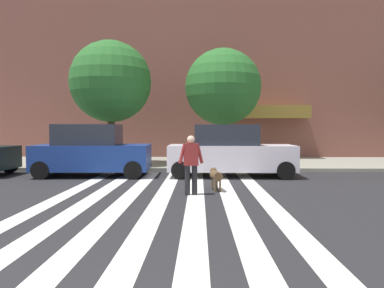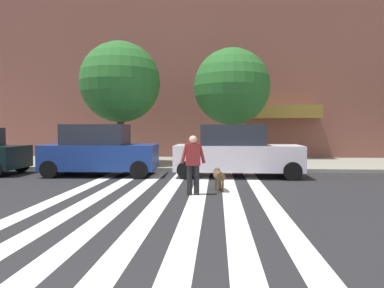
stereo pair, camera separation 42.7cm
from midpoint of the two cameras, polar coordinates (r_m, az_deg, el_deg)
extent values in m
plane|color=#232326|center=(8.99, -12.03, -9.37)|extent=(160.00, 160.00, 0.00)
cube|color=gray|center=(18.42, -5.15, -3.01)|extent=(80.00, 6.00, 0.15)
cube|color=silver|center=(9.59, -23.16, -8.74)|extent=(0.45, 12.71, 0.01)
cube|color=silver|center=(9.26, -18.02, -9.06)|extent=(0.45, 12.71, 0.01)
cube|color=silver|center=(9.01, -12.54, -9.32)|extent=(0.45, 12.71, 0.01)
cube|color=silver|center=(8.84, -6.78, -9.51)|extent=(0.45, 12.71, 0.01)
cube|color=silver|center=(8.77, -0.86, -9.60)|extent=(0.45, 12.71, 0.01)
cube|color=silver|center=(8.78, 5.10, -9.59)|extent=(0.45, 12.71, 0.01)
cube|color=silver|center=(8.89, 10.98, -9.48)|extent=(0.45, 12.71, 0.01)
cube|color=olive|center=(20.97, 11.47, 4.94)|extent=(4.30, 1.60, 0.70)
cylinder|color=black|center=(16.80, -27.42, -2.94)|extent=(0.66, 0.22, 0.66)
cube|color=navy|center=(14.47, -16.12, -2.01)|extent=(4.35, 2.09, 0.96)
cube|color=#232833|center=(14.48, -16.81, 1.43)|extent=(2.40, 1.79, 0.78)
cylinder|color=black|center=(15.04, -9.06, -3.30)|extent=(0.67, 0.24, 0.66)
cylinder|color=black|center=(13.28, -10.17, -4.07)|extent=(0.67, 0.24, 0.66)
cylinder|color=black|center=(15.86, -21.05, -3.13)|extent=(0.67, 0.24, 0.66)
cylinder|color=black|center=(14.21, -23.55, -3.81)|extent=(0.67, 0.24, 0.66)
cube|color=silver|center=(13.86, 5.29, -2.13)|extent=(4.75, 1.90, 0.95)
cube|color=#232833|center=(13.80, 4.52, 1.45)|extent=(2.38, 1.65, 0.78)
cylinder|color=black|center=(14.94, 12.34, -3.36)|extent=(0.66, 0.23, 0.66)
cylinder|color=black|center=(13.31, 13.63, -4.09)|extent=(0.66, 0.23, 0.66)
cylinder|color=black|center=(14.74, -2.25, -3.38)|extent=(0.66, 0.23, 0.66)
cylinder|color=black|center=(13.09, -2.79, -4.13)|extent=(0.66, 0.23, 0.66)
cylinder|color=#4C3823|center=(17.31, -13.28, 1.49)|extent=(0.35, 0.35, 2.81)
sphere|color=#286628|center=(17.44, -13.36, 9.53)|extent=(3.76, 3.76, 3.76)
cylinder|color=#4C3823|center=(17.26, 4.17, 1.29)|extent=(0.35, 0.35, 2.66)
sphere|color=#286628|center=(17.36, 4.19, 8.96)|extent=(3.60, 3.60, 3.60)
cylinder|color=black|center=(10.00, -1.96, -5.73)|extent=(0.17, 0.17, 0.82)
cylinder|color=black|center=(10.02, -0.82, -5.71)|extent=(0.17, 0.17, 0.82)
cube|color=maroon|center=(9.93, -1.40, -1.66)|extent=(0.42, 0.30, 0.60)
cylinder|color=maroon|center=(9.90, -2.77, -1.50)|extent=(0.23, 0.13, 0.57)
cylinder|color=maroon|center=(9.96, -0.03, -1.48)|extent=(0.23, 0.13, 0.57)
sphere|color=beige|center=(9.91, -1.40, 0.70)|extent=(0.25, 0.25, 0.22)
cylinder|color=brown|center=(10.67, 2.67, -5.00)|extent=(0.36, 0.64, 0.26)
sphere|color=brown|center=(11.03, 2.28, -4.22)|extent=(0.23, 0.23, 0.20)
cylinder|color=brown|center=(10.27, 3.12, -5.01)|extent=(0.08, 0.24, 0.16)
cylinder|color=brown|center=(10.90, 2.09, -6.37)|extent=(0.06, 0.06, 0.32)
cylinder|color=brown|center=(10.93, 2.81, -6.35)|extent=(0.06, 0.06, 0.32)
cylinder|color=brown|center=(10.49, 2.52, -6.72)|extent=(0.06, 0.06, 0.32)
cylinder|color=brown|center=(10.52, 3.28, -6.70)|extent=(0.06, 0.06, 0.32)
camera|label=1|loc=(0.21, -91.40, -0.06)|focal=33.88mm
camera|label=2|loc=(0.21, 88.60, 0.06)|focal=33.88mm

